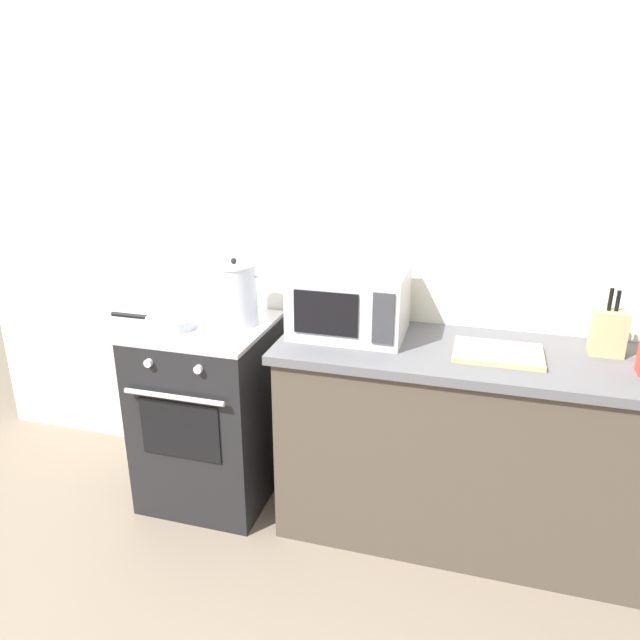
% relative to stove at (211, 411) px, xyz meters
% --- Properties ---
extents(ground_plane, '(10.00, 10.00, 0.00)m').
position_rel_stove_xyz_m(ground_plane, '(0.35, -0.60, -0.46)').
color(ground_plane, '#7A6B5B').
extents(back_wall, '(4.40, 0.10, 2.50)m').
position_rel_stove_xyz_m(back_wall, '(0.65, 0.37, 0.79)').
color(back_wall, silver).
rests_on(back_wall, ground_plane).
extents(lower_cabinet_right, '(1.64, 0.56, 0.88)m').
position_rel_stove_xyz_m(lower_cabinet_right, '(1.25, 0.02, -0.02)').
color(lower_cabinet_right, '#4C4238').
rests_on(lower_cabinet_right, ground_plane).
extents(countertop_right, '(1.70, 0.60, 0.04)m').
position_rel_stove_xyz_m(countertop_right, '(1.25, 0.02, 0.44)').
color(countertop_right, '#59595E').
rests_on(countertop_right, lower_cabinet_right).
extents(stove, '(0.60, 0.64, 0.92)m').
position_rel_stove_xyz_m(stove, '(0.00, 0.00, 0.00)').
color(stove, black).
rests_on(stove, ground_plane).
extents(stock_pot, '(0.30, 0.21, 0.32)m').
position_rel_stove_xyz_m(stock_pot, '(0.13, 0.07, 0.61)').
color(stock_pot, silver).
rests_on(stock_pot, stove).
extents(frying_pan, '(0.44, 0.24, 0.05)m').
position_rel_stove_xyz_m(frying_pan, '(-0.14, -0.07, 0.48)').
color(frying_pan, silver).
rests_on(frying_pan, stove).
extents(microwave, '(0.50, 0.37, 0.30)m').
position_rel_stove_xyz_m(microwave, '(0.68, 0.08, 0.61)').
color(microwave, silver).
rests_on(microwave, countertop_right).
extents(cutting_board, '(0.36, 0.26, 0.02)m').
position_rel_stove_xyz_m(cutting_board, '(1.34, 0.00, 0.47)').
color(cutting_board, tan).
rests_on(cutting_board, countertop_right).
extents(knife_block, '(0.13, 0.10, 0.28)m').
position_rel_stove_xyz_m(knife_block, '(1.77, 0.14, 0.56)').
color(knife_block, tan).
rests_on(knife_block, countertop_right).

